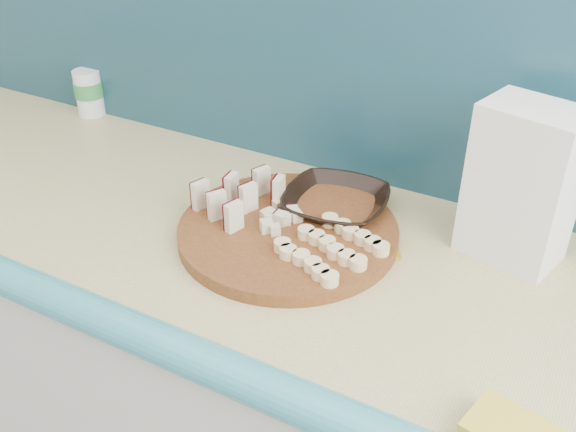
{
  "coord_description": "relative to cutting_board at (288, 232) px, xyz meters",
  "views": [
    {
      "loc": [
        0.66,
        0.71,
        1.54
      ],
      "look_at": [
        0.21,
        1.52,
        0.95
      ],
      "focal_mm": 40.0,
      "sensor_mm": 36.0,
      "label": 1
    }
  ],
  "objects": [
    {
      "name": "banana_peel",
      "position": [
        0.08,
        0.11,
        -0.01
      ],
      "size": [
        0.25,
        0.21,
        0.01
      ],
      "rotation": [
        0.0,
        0.0,
        -0.19
      ],
      "color": "gold",
      "rests_on": "kitchen_counter"
    },
    {
      "name": "apple_wedges",
      "position": [
        -0.11,
        0.01,
        0.04
      ],
      "size": [
        0.14,
        0.17,
        0.05
      ],
      "color": "beige",
      "rests_on": "cutting_board"
    },
    {
      "name": "canister",
      "position": [
        -0.68,
        0.24,
        0.05
      ],
      "size": [
        0.07,
        0.07,
        0.11
      ],
      "rotation": [
        0.0,
        0.0,
        -0.4
      ],
      "color": "white",
      "rests_on": "kitchen_counter"
    },
    {
      "name": "backsplash",
      "position": [
        -0.11,
        0.27,
        0.24
      ],
      "size": [
        2.2,
        0.02,
        0.5
      ],
      "primitive_type": "cube",
      "color": "teal",
      "rests_on": "kitchen_counter"
    },
    {
      "name": "apple_chunks",
      "position": [
        -0.02,
        0.01,
        0.02
      ],
      "size": [
        0.07,
        0.06,
        0.02
      ],
      "color": "beige",
      "rests_on": "cutting_board"
    },
    {
      "name": "banana_slices",
      "position": [
        0.1,
        -0.04,
        0.02
      ],
      "size": [
        0.18,
        0.18,
        0.02
      ],
      "color": "beige",
      "rests_on": "cutting_board"
    },
    {
      "name": "cutting_board",
      "position": [
        0.0,
        0.0,
        0.0
      ],
      "size": [
        0.49,
        0.49,
        0.02
      ],
      "primitive_type": "cylinder",
      "rotation": [
        0.0,
        0.0,
        -0.34
      ],
      "color": "#49270F",
      "rests_on": "kitchen_counter"
    },
    {
      "name": "flour_bag",
      "position": [
        0.35,
        0.14,
        0.12
      ],
      "size": [
        0.17,
        0.14,
        0.26
      ],
      "primitive_type": "cube",
      "rotation": [
        0.0,
        0.0,
        -0.25
      ],
      "color": "white",
      "rests_on": "kitchen_counter"
    },
    {
      "name": "brown_bowl",
      "position": [
        0.04,
        0.11,
        0.01
      ],
      "size": [
        0.21,
        0.21,
        0.05
      ],
      "primitive_type": "imported",
      "rotation": [
        0.0,
        0.0,
        0.12
      ],
      "color": "black",
      "rests_on": "kitchen_counter"
    },
    {
      "name": "kitchen_counter",
      "position": [
        -0.11,
        -0.02,
        -0.47
      ],
      "size": [
        2.2,
        0.63,
        0.91
      ],
      "color": "silver",
      "rests_on": "ground"
    }
  ]
}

